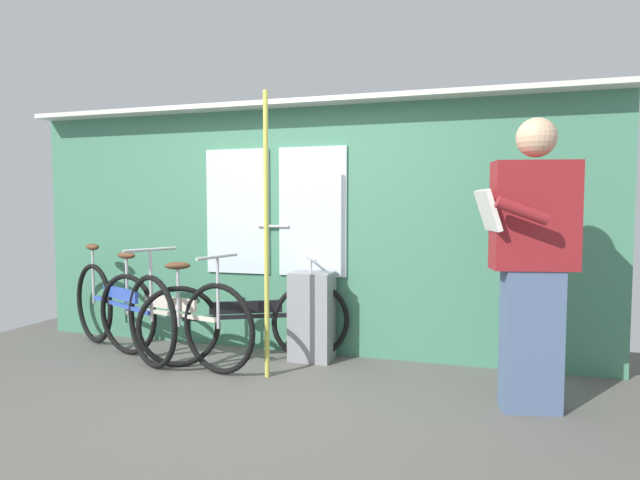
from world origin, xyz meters
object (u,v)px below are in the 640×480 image
(bicycle_near_door, at_px, (245,321))
(handrail_pole, at_px, (266,236))
(bicycle_leaning_behind, at_px, (120,309))
(trash_bin_by_wall, at_px, (312,316))
(passenger_reading_newspaper, at_px, (532,258))
(bicycle_by_pole, at_px, (169,318))

(bicycle_near_door, xyz_separation_m, handrail_pole, (0.30, -0.25, 0.70))
(bicycle_leaning_behind, xyz_separation_m, trash_bin_by_wall, (1.63, 0.33, -0.03))
(bicycle_leaning_behind, relative_size, passenger_reading_newspaper, 0.91)
(handrail_pole, bearing_deg, bicycle_near_door, 139.68)
(passenger_reading_newspaper, bearing_deg, bicycle_leaning_behind, -18.12)
(bicycle_near_door, xyz_separation_m, bicycle_by_pole, (-0.59, -0.17, 0.02))
(bicycle_leaning_behind, bearing_deg, handrail_pole, 19.54)
(bicycle_near_door, height_order, handrail_pole, handrail_pole)
(bicycle_by_pole, relative_size, handrail_pole, 0.80)
(passenger_reading_newspaper, xyz_separation_m, trash_bin_by_wall, (-1.63, 0.65, -0.60))
(bicycle_by_pole, distance_m, passenger_reading_newspaper, 2.77)
(bicycle_near_door, distance_m, passenger_reading_newspaper, 2.23)
(passenger_reading_newspaper, xyz_separation_m, handrail_pole, (-1.81, 0.12, 0.10))
(bicycle_near_door, xyz_separation_m, bicycle_leaning_behind, (-1.15, -0.05, 0.04))
(bicycle_by_pole, xyz_separation_m, handrail_pole, (0.89, -0.08, 0.68))
(bicycle_leaning_behind, distance_m, passenger_reading_newspaper, 3.33)
(bicycle_by_pole, height_order, handrail_pole, handrail_pole)
(bicycle_by_pole, bearing_deg, trash_bin_by_wall, 36.45)
(bicycle_near_door, bearing_deg, trash_bin_by_wall, 2.48)
(passenger_reading_newspaper, bearing_deg, handrail_pole, -16.35)
(bicycle_leaning_behind, height_order, trash_bin_by_wall, bicycle_leaning_behind)
(bicycle_near_door, distance_m, trash_bin_by_wall, 0.55)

